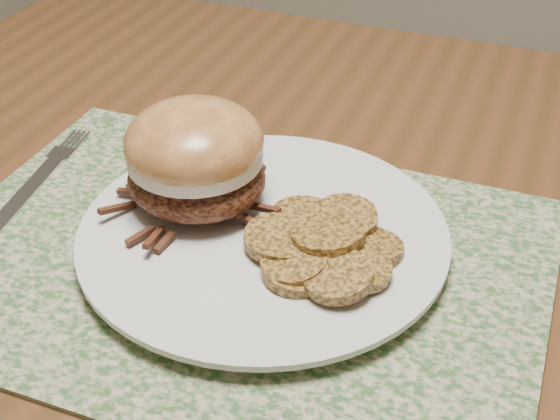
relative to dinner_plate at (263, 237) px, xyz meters
The scene contains 5 objects.
placemat 0.03m from the dinner_plate, 122.99° to the right, with size 0.45×0.33×0.00m, color #365C2F.
dinner_plate is the anchor object (origin of this frame).
pork_sandwich 0.08m from the dinner_plate, 166.36° to the left, with size 0.14×0.13×0.08m.
roasted_potatoes 0.05m from the dinner_plate, 16.65° to the right, with size 0.13×0.13×0.03m.
fork 0.21m from the dinner_plate, behind, with size 0.04×0.18×0.00m.
Camera 1 is at (-0.10, -0.43, 1.12)m, focal length 50.00 mm.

